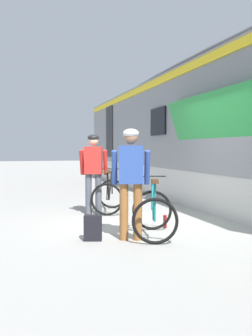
% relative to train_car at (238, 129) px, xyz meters
% --- Properties ---
extents(ground_plane, '(80.00, 80.00, 0.00)m').
position_rel_train_car_xyz_m(ground_plane, '(-3.14, -1.76, -1.97)').
color(ground_plane, '#A09E99').
extents(train_car, '(3.31, 21.45, 3.88)m').
position_rel_train_car_xyz_m(train_car, '(0.00, 0.00, 0.00)').
color(train_car, slate).
rests_on(train_car, ground).
extents(cyclist_near_in_blue, '(0.66, 0.42, 1.76)m').
position_rel_train_car_xyz_m(cyclist_near_in_blue, '(-3.85, -2.85, -0.91)').
color(cyclist_near_in_blue, '#935B2D').
rests_on(cyclist_near_in_blue, ground).
extents(cyclist_far_in_red, '(0.66, 0.44, 1.76)m').
position_rel_train_car_xyz_m(cyclist_far_in_red, '(-3.93, -0.40, -0.91)').
color(cyclist_far_in_red, '#4C515B').
rests_on(cyclist_far_in_red, ground).
extents(bicycle_near_teal, '(1.01, 1.24, 0.99)m').
position_rel_train_car_xyz_m(bicycle_near_teal, '(-3.43, -2.76, -1.56)').
color(bicycle_near_teal, black).
rests_on(bicycle_near_teal, ground).
extents(bicycle_far_black, '(1.05, 1.26, 0.99)m').
position_rel_train_car_xyz_m(bicycle_far_black, '(-3.50, -0.17, -1.56)').
color(bicycle_far_black, black).
rests_on(bicycle_far_black, ground).
extents(backpack_on_platform, '(0.32, 0.25, 0.40)m').
position_rel_train_car_xyz_m(backpack_on_platform, '(-4.44, -2.70, -1.77)').
color(backpack_on_platform, black).
rests_on(backpack_on_platform, ground).
extents(water_bottle_near_the_bikes, '(0.07, 0.07, 0.23)m').
position_rel_train_car_xyz_m(water_bottle_near_the_bikes, '(-2.96, -2.15, -1.85)').
color(water_bottle_near_the_bikes, red).
rests_on(water_bottle_near_the_bikes, ground).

